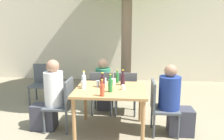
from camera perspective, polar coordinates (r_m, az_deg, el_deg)
ground_plane at (r=3.88m, az=-0.38°, el=-15.60°), size 30.00×30.00×0.00m
cafe_building_wall at (r=7.12m, az=2.26°, el=8.48°), size 10.00×0.08×2.80m
dining_table_front at (r=3.63m, az=-0.39°, el=-6.21°), size 1.15×0.98×0.75m
patio_chair_0 at (r=3.83m, az=-12.65°, el=-8.09°), size 0.44×0.44×0.89m
patio_chair_1 at (r=3.70m, az=12.35°, el=-8.79°), size 0.44×0.44×0.89m
patio_chair_2 at (r=4.38m, az=-2.57°, el=-5.33°), size 0.44×0.44×0.89m
patio_chair_3 at (r=4.35m, az=3.51°, el=-5.47°), size 0.44×0.44×0.89m
patio_chair_4 at (r=5.36m, az=-17.93°, el=-2.78°), size 0.44×0.44×0.89m
person_seated_0 at (r=3.89m, az=-15.98°, el=-7.26°), size 0.56×0.32×1.22m
person_seated_1 at (r=3.73m, az=15.97°, el=-8.48°), size 0.57×0.34×1.17m
person_seated_2 at (r=4.62m, az=-2.19°, el=-4.59°), size 0.30×0.55×1.12m
wine_bottle_0 at (r=3.78m, az=2.83°, el=-2.40°), size 0.08×0.08×0.27m
green_bottle_1 at (r=3.95m, az=1.38°, el=-2.00°), size 0.06×0.06×0.24m
green_bottle_2 at (r=3.39m, az=-0.44°, el=-3.96°), size 0.07×0.07×0.28m
soda_bottle_3 at (r=3.20m, az=-2.58°, el=-5.15°), size 0.07×0.07×0.25m
wine_bottle_4 at (r=3.63m, az=-2.51°, el=-3.08°), size 0.08×0.08×0.26m
water_bottle_5 at (r=3.67m, az=-7.37°, el=-2.84°), size 0.08×0.08×0.28m
drinking_glass_0 at (r=3.52m, az=2.93°, el=-4.57°), size 0.06×0.06×0.08m
drinking_glass_1 at (r=3.60m, az=-7.55°, el=-3.88°), size 0.07×0.07×0.13m
drinking_glass_2 at (r=3.71m, az=-3.77°, el=-3.57°), size 0.06×0.06×0.10m
drinking_glass_3 at (r=3.82m, az=0.39°, el=-3.05°), size 0.08×0.08×0.11m
drinking_glass_4 at (r=3.89m, az=-1.92°, el=-2.84°), size 0.06×0.06×0.10m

